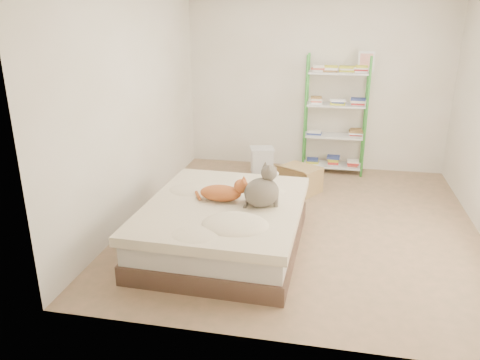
% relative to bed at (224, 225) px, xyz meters
% --- Properties ---
extents(room, '(3.81, 4.21, 2.61)m').
position_rel_bed_xyz_m(room, '(0.73, 0.76, 1.06)').
color(room, tan).
rests_on(room, ground).
extents(bed, '(1.55, 1.91, 0.48)m').
position_rel_bed_xyz_m(bed, '(0.00, 0.00, 0.00)').
color(bed, '#4F352D').
rests_on(bed, ground).
extents(orange_cat, '(0.49, 0.27, 0.20)m').
position_rel_bed_xyz_m(orange_cat, '(-0.05, 0.06, 0.34)').
color(orange_cat, '#C17031').
rests_on(orange_cat, bed).
extents(grey_cat, '(0.47, 0.45, 0.42)m').
position_rel_bed_xyz_m(grey_cat, '(0.37, -0.01, 0.45)').
color(grey_cat, slate).
rests_on(grey_cat, bed).
extents(shelf_unit, '(0.92, 0.36, 1.74)m').
position_rel_bed_xyz_m(shelf_unit, '(1.03, 2.64, 0.62)').
color(shelf_unit, green).
rests_on(shelf_unit, ground).
extents(cardboard_box, '(0.61, 0.64, 0.39)m').
position_rel_bed_xyz_m(cardboard_box, '(0.62, 1.72, -0.07)').
color(cardboard_box, '#AD854C').
rests_on(cardboard_box, ground).
extents(white_bin, '(0.40, 0.38, 0.39)m').
position_rel_bed_xyz_m(white_bin, '(0.01, 2.36, -0.04)').
color(white_bin, silver).
rests_on(white_bin, ground).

